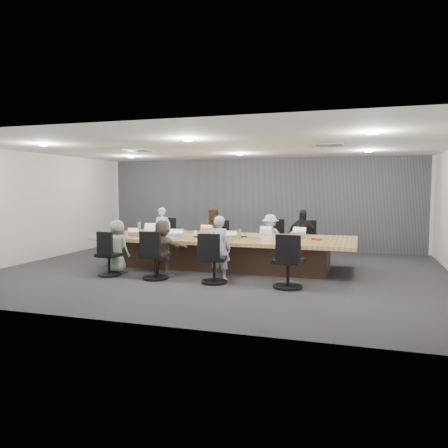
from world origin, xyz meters
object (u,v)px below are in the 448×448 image
(laptop_5, at_px, (173,239))
(person_6, at_px, (220,248))
(person_4, at_px, (117,247))
(snack_packet, at_px, (317,239))
(chair_4, at_px, (109,259))
(person_1, at_px, (214,232))
(laptop_3, at_px, (299,235))
(canvas_bag, at_px, (298,236))
(person_2, at_px, (270,238))
(mug_brown, at_px, (133,233))
(person_3, at_px, (302,236))
(person_0, at_px, (162,231))
(chair_2, at_px, (273,242))
(chair_1, at_px, (218,242))
(chair_6, at_px, (214,263))
(bottle_clear, at_px, (169,229))
(conference_table, at_px, (225,251))
(stapler, at_px, (225,237))
(laptop_6, at_px, (227,241))
(laptop_4, at_px, (130,237))
(person_5, at_px, (163,248))
(laptop_0, at_px, (153,230))
(chair_7, at_px, (288,265))
(chair_0, at_px, (167,239))
(chair_3, at_px, (304,244))
(bottle_green_left, at_px, (139,227))
(laptop_1, at_px, (208,232))
(bottle_green_right, at_px, (240,234))
(laptop_2, at_px, (266,234))

(laptop_5, relative_size, person_6, 0.26)
(person_4, height_order, person_6, person_6)
(snack_packet, bearing_deg, chair_4, -158.95)
(person_1, relative_size, laptop_3, 4.39)
(canvas_bag, bearing_deg, person_2, 123.95)
(person_1, relative_size, mug_brown, 12.85)
(person_3, relative_size, person_6, 1.01)
(person_0, bearing_deg, chair_4, -90.99)
(chair_2, bearing_deg, chair_1, -7.59)
(chair_6, relative_size, canvas_bag, 2.85)
(bottle_clear, bearing_deg, laptop_5, -60.68)
(conference_table, bearing_deg, stapler, -73.32)
(person_2, distance_m, mug_brown, 3.51)
(person_1, relative_size, laptop_6, 4.70)
(person_3, relative_size, bottle_clear, 5.79)
(laptop_3, relative_size, laptop_4, 1.11)
(person_3, relative_size, person_5, 1.11)
(laptop_0, height_order, laptop_3, same)
(chair_1, height_order, laptop_4, chair_1)
(chair_7, height_order, mug_brown, chair_7)
(chair_0, distance_m, chair_2, 3.10)
(chair_1, bearing_deg, chair_4, 60.61)
(chair_7, height_order, person_1, person_1)
(chair_2, distance_m, person_6, 3.10)
(stapler, bearing_deg, laptop_4, -145.60)
(snack_packet, bearing_deg, chair_0, 158.18)
(chair_3, bearing_deg, bottle_clear, 6.41)
(mug_brown, relative_size, stapler, 0.68)
(chair_1, bearing_deg, chair_6, 99.28)
(bottle_green_left, height_order, stapler, bottle_green_left)
(chair_3, relative_size, bottle_green_left, 3.30)
(laptop_1, bearing_deg, mug_brown, 46.41)
(person_6, height_order, canvas_bag, person_6)
(laptop_1, xyz_separation_m, person_2, (1.54, 0.55, -0.15))
(chair_3, distance_m, laptop_3, 0.96)
(person_0, height_order, bottle_green_right, person_0)
(laptop_2, relative_size, bottle_clear, 1.36)
(chair_2, xyz_separation_m, person_4, (-2.91, -3.05, 0.15))
(mug_brown, bearing_deg, laptop_6, -10.25)
(chair_1, height_order, laptop_0, chair_1)
(chair_3, distance_m, laptop_4, 4.51)
(person_1, height_order, stapler, person_1)
(person_5, bearing_deg, laptop_5, -75.89)
(person_2, bearing_deg, person_3, 7.06)
(person_3, height_order, person_6, person_3)
(laptop_6, xyz_separation_m, snack_packet, (1.84, 0.73, 0.01))
(chair_6, xyz_separation_m, person_5, (-1.29, 0.35, 0.20))
(person_1, height_order, laptop_2, person_1)
(chair_6, bearing_deg, chair_7, -9.99)
(chair_2, xyz_separation_m, mug_brown, (-3.07, -2.04, 0.35))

